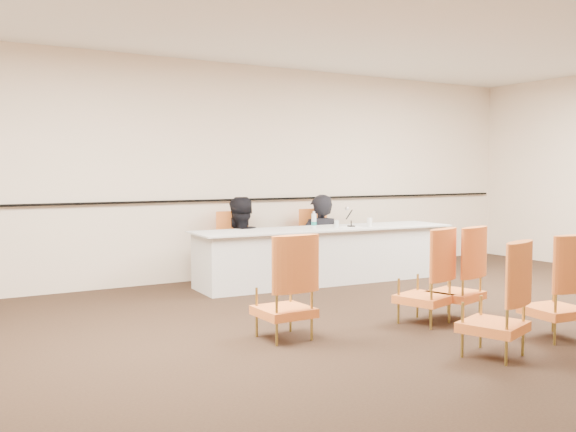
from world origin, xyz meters
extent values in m
plane|color=black|center=(0.00, 0.00, 0.00)|extent=(10.00, 10.00, 0.00)
cube|color=#F6DBC1|center=(0.00, 4.00, 1.50)|extent=(10.00, 0.04, 3.00)
cube|color=black|center=(0.00, 3.96, 1.10)|extent=(9.80, 0.04, 0.03)
imported|color=black|center=(1.02, 3.54, 0.32)|extent=(0.68, 0.51, 1.69)
imported|color=black|center=(-0.26, 3.61, 0.35)|extent=(0.89, 0.75, 1.62)
cube|color=white|center=(1.10, 2.96, 0.74)|extent=(0.31, 0.24, 0.00)
cylinder|color=silver|center=(0.91, 2.97, 0.79)|extent=(0.08, 0.08, 0.10)
cylinder|color=silver|center=(1.39, 2.86, 0.80)|extent=(0.09, 0.09, 0.12)
camera|label=1|loc=(-4.10, -4.14, 1.50)|focal=40.00mm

